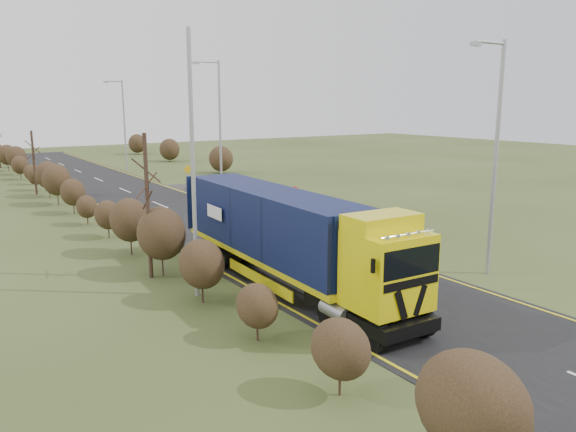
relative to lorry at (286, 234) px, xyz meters
The scene contains 14 objects.
ground 3.34m from the lorry, ahead, with size 160.00×160.00×0.00m, color #36401B.
road 10.79m from the lorry, 76.35° to the left, with size 8.00×120.00×0.02m, color black.
layby 22.27m from the lorry, 66.07° to the left, with size 6.00×18.00×0.02m, color #2B2927.
lane_markings 10.49m from the lorry, 75.94° to the left, with size 7.52×116.00×0.01m.
hedgerow 8.90m from the lorry, 113.26° to the left, with size 2.24×102.04×6.05m.
lorry is the anchor object (origin of this frame).
car_red_hatchback 21.55m from the lorry, 68.23° to the left, with size 1.67×4.15×1.41m, color maroon.
car_blue_sedan 25.60m from the lorry, 71.04° to the left, with size 1.36×3.89×1.28m, color #0A1038.
streetlight_near 9.32m from the lorry, 21.55° to the right, with size 2.06×0.19×9.70m.
streetlight_mid 22.38m from the lorry, 70.03° to the left, with size 2.18×0.21×10.31m.
streetlight_far 42.72m from the lorry, 80.59° to the left, with size 2.02×0.19×9.52m.
left_pole 4.44m from the lorry, 161.76° to the left, with size 0.16×0.16×9.84m, color #999B9E.
speed_sign 13.69m from the lorry, 54.38° to the left, with size 0.56×0.10×2.04m.
warning_board 27.36m from the lorry, 74.42° to the left, with size 0.78×0.11×2.05m.
Camera 1 is at (-14.22, -18.09, 7.27)m, focal length 35.00 mm.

